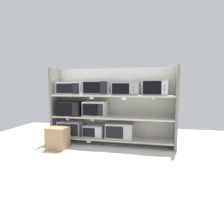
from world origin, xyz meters
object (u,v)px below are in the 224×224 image
object	(u,v)px
microwave_0	(71,128)
microwave_4	(95,109)
microwave_7	(126,89)
microwave_6	(97,88)
microwave_5	(70,88)
shipping_carton	(58,138)
microwave_3	(71,108)
microwave_1	(94,131)
microwave_2	(120,131)
microwave_8	(155,88)

from	to	relation	value
microwave_0	microwave_4	xyz separation A→B (m)	(0.59, -0.00, 0.46)
microwave_7	microwave_0	bearing A→B (deg)	179.99
microwave_4	microwave_6	size ratio (longest dim) A/B	0.86
microwave_0	microwave_7	world-z (taller)	microwave_7
microwave_5	shipping_carton	distance (m)	1.14
microwave_4	microwave_5	xyz separation A→B (m)	(-0.57, 0.00, 0.44)
microwave_3	microwave_5	size ratio (longest dim) A/B	0.96
microwave_1	microwave_4	world-z (taller)	microwave_4
microwave_2	microwave_0	bearing A→B (deg)	179.99
microwave_7	shipping_carton	world-z (taller)	microwave_7
microwave_1	microwave_4	distance (m)	0.49
microwave_2	microwave_5	bearing A→B (deg)	180.00
microwave_0	microwave_6	xyz separation A→B (m)	(0.64, -0.00, 0.92)
microwave_0	shipping_carton	xyz separation A→B (m)	(-0.03, -0.55, -0.09)
microwave_8	microwave_2	bearing A→B (deg)	179.97
microwave_4	microwave_7	distance (m)	0.81
microwave_1	microwave_5	world-z (taller)	microwave_5
microwave_3	microwave_6	size ratio (longest dim) A/B	0.97
microwave_6	shipping_carton	world-z (taller)	microwave_6
microwave_0	microwave_3	distance (m)	0.46
microwave_3	microwave_6	distance (m)	0.78
microwave_2	microwave_6	bearing A→B (deg)	179.99
microwave_3	microwave_1	bearing A→B (deg)	0.03
microwave_0	microwave_8	world-z (taller)	microwave_8
microwave_2	microwave_8	xyz separation A→B (m)	(0.72, -0.00, 0.92)
microwave_2	shipping_carton	bearing A→B (deg)	-154.72
microwave_0	shipping_carton	size ratio (longest dim) A/B	1.19
microwave_4	microwave_8	distance (m)	1.35
microwave_1	microwave_2	distance (m)	0.58
microwave_0	microwave_6	world-z (taller)	microwave_6
microwave_1	shipping_carton	size ratio (longest dim) A/B	1.02
microwave_3	microwave_8	world-z (taller)	microwave_8
microwave_8	microwave_6	bearing A→B (deg)	179.98
microwave_5	microwave_7	size ratio (longest dim) A/B	1.00
microwave_1	microwave_7	distance (m)	1.17
microwave_2	microwave_8	distance (m)	1.17
microwave_8	microwave_1	bearing A→B (deg)	179.98
microwave_3	microwave_5	distance (m)	0.44
microwave_2	microwave_7	world-z (taller)	microwave_7
microwave_1	microwave_4	xyz separation A→B (m)	(0.03, -0.00, 0.49)
microwave_2	shipping_carton	world-z (taller)	microwave_2
microwave_2	microwave_6	xyz separation A→B (m)	(-0.50, 0.00, 0.92)
microwave_1	microwave_8	world-z (taller)	microwave_8
microwave_1	microwave_4	bearing A→B (deg)	-0.48
microwave_5	microwave_8	world-z (taller)	microwave_8
microwave_6	microwave_3	bearing A→B (deg)	-179.98
microwave_0	microwave_8	xyz separation A→B (m)	(1.86, -0.00, 0.92)
microwave_4	microwave_5	world-z (taller)	microwave_5
microwave_3	microwave_0	bearing A→B (deg)	178.18
microwave_0	microwave_6	bearing A→B (deg)	-0.01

